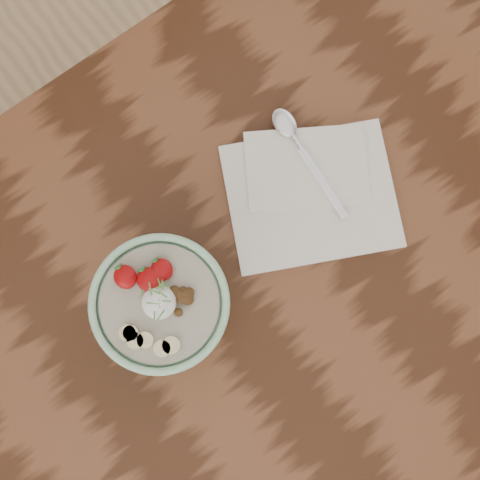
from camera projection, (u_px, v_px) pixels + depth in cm
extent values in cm
cube|color=#371B0D|center=(232.00, 313.00, 98.97)|extent=(160.00, 90.00, 4.00)
cylinder|color=#9FD6AC|center=(167.00, 308.00, 96.52)|extent=(8.20, 8.20, 1.17)
torus|color=#9FD6AC|center=(159.00, 303.00, 87.07)|extent=(18.64, 18.64, 1.07)
cylinder|color=beige|center=(160.00, 304.00, 87.65)|extent=(15.81, 15.81, 0.98)
ellipsoid|color=white|center=(159.00, 303.00, 86.32)|extent=(4.50, 4.50, 2.47)
ellipsoid|color=#950608|center=(150.00, 280.00, 86.75)|extent=(3.25, 3.57, 1.78)
cone|color=#286623|center=(143.00, 271.00, 86.64)|extent=(1.40, 1.03, 1.52)
ellipsoid|color=#950608|center=(125.00, 277.00, 86.89)|extent=(3.00, 3.30, 1.65)
cone|color=#286623|center=(119.00, 268.00, 86.76)|extent=(1.40, 1.03, 1.52)
ellipsoid|color=#950608|center=(162.00, 269.00, 87.08)|extent=(2.83, 3.12, 1.56)
cone|color=#286623|center=(156.00, 261.00, 86.95)|extent=(1.40, 1.03, 1.52)
cylinder|color=beige|center=(131.00, 333.00, 86.17)|extent=(2.03, 2.03, 0.70)
cylinder|color=beige|center=(128.00, 333.00, 86.17)|extent=(2.23, 2.23, 0.70)
cylinder|color=beige|center=(135.00, 341.00, 86.02)|extent=(2.25, 2.25, 0.70)
cylinder|color=beige|center=(145.00, 340.00, 86.03)|extent=(2.17, 2.17, 0.70)
cylinder|color=beige|center=(171.00, 345.00, 85.93)|extent=(2.36, 2.36, 0.70)
cylinder|color=beige|center=(162.00, 348.00, 85.86)|extent=(2.23, 2.23, 0.70)
ellipsoid|color=#4D3116|center=(178.00, 312.00, 86.56)|extent=(1.65, 1.67, 0.65)
ellipsoid|color=#4D3116|center=(188.00, 294.00, 86.71)|extent=(2.22, 2.03, 1.11)
ellipsoid|color=#4D3116|center=(182.00, 299.00, 86.75)|extent=(1.58, 1.48, 1.08)
ellipsoid|color=#4D3116|center=(183.00, 291.00, 86.97)|extent=(1.83, 1.82, 0.66)
ellipsoid|color=#4D3116|center=(187.00, 299.00, 86.64)|extent=(2.36, 2.36, 1.21)
ellipsoid|color=#4D3116|center=(174.00, 292.00, 86.81)|extent=(2.40, 2.42, 0.86)
ellipsoid|color=#4D3116|center=(180.00, 295.00, 86.75)|extent=(1.70, 1.66, 0.91)
cylinder|color=#538F3C|center=(165.00, 301.00, 85.22)|extent=(1.21, 1.05, 0.23)
cylinder|color=#538F3C|center=(154.00, 291.00, 85.42)|extent=(0.88, 1.52, 0.24)
cylinder|color=#538F3C|center=(159.00, 283.00, 85.59)|extent=(0.55, 1.14, 0.22)
cylinder|color=#538F3C|center=(162.00, 285.00, 85.55)|extent=(1.18, 0.29, 0.22)
cylinder|color=#538F3C|center=(150.00, 289.00, 85.46)|extent=(0.89, 1.64, 0.24)
cylinder|color=#538F3C|center=(141.00, 294.00, 85.36)|extent=(1.21, 0.72, 0.22)
cylinder|color=#538F3C|center=(159.00, 303.00, 85.18)|extent=(0.74, 1.10, 0.22)
cylinder|color=#538F3C|center=(153.00, 303.00, 85.17)|extent=(1.38, 1.24, 0.24)
cylinder|color=#538F3C|center=(163.00, 294.00, 85.35)|extent=(0.67, 1.38, 0.23)
cylinder|color=#538F3C|center=(154.00, 315.00, 84.93)|extent=(0.72, 0.99, 0.22)
cylinder|color=#538F3C|center=(160.00, 316.00, 84.93)|extent=(1.68, 0.73, 0.24)
cylinder|color=#538F3C|center=(161.00, 287.00, 85.49)|extent=(1.41, 0.78, 0.23)
cylinder|color=#538F3C|center=(162.00, 285.00, 85.55)|extent=(0.89, 1.19, 0.23)
cylinder|color=#538F3C|center=(165.00, 286.00, 85.52)|extent=(0.86, 1.32, 0.23)
cube|color=white|center=(311.00, 196.00, 99.21)|extent=(30.75, 28.55, 0.95)
cube|color=white|center=(307.00, 168.00, 99.12)|extent=(21.74, 19.89, 0.57)
cube|color=silver|center=(323.00, 183.00, 98.27)|extent=(2.16, 12.25, 0.37)
cylinder|color=silver|center=(295.00, 140.00, 99.12)|extent=(1.00, 3.23, 0.74)
ellipsoid|color=silver|center=(284.00, 123.00, 99.39)|extent=(3.63, 5.12, 1.01)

